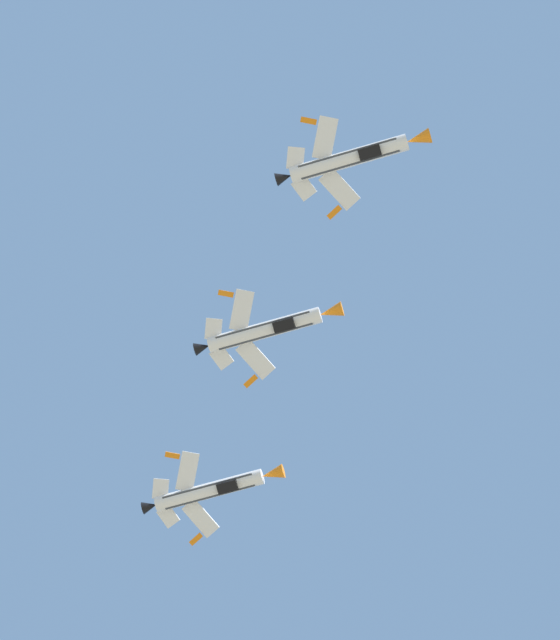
% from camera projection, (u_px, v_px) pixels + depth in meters
% --- Properties ---
extents(fighter_jet_lead, '(13.06, 12.12, 4.61)m').
position_uv_depth(fighter_jet_lead, '(352.00, 158.00, 143.26)').
color(fighter_jet_lead, white).
extents(fighter_jet_left_wing, '(13.06, 12.09, 4.72)m').
position_uv_depth(fighter_jet_left_wing, '(267.00, 329.00, 148.86)').
color(fighter_jet_left_wing, white).
extents(fighter_jet_right_wing, '(13.06, 12.06, 4.82)m').
position_uv_depth(fighter_jet_right_wing, '(212.00, 490.00, 155.58)').
color(fighter_jet_right_wing, white).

